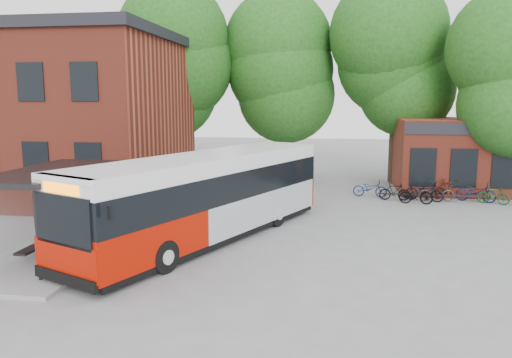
# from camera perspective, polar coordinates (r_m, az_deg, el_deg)

# --- Properties ---
(ground) EXTENTS (100.00, 100.00, 0.00)m
(ground) POSITION_cam_1_polar(r_m,az_deg,el_deg) (16.93, -6.64, -8.44)
(ground) COLOR slate
(station_building) EXTENTS (18.40, 10.40, 8.50)m
(station_building) POSITION_cam_1_polar(r_m,az_deg,el_deg) (30.07, -26.68, 6.57)
(station_building) COLOR maroon
(station_building) RESTS_ON ground
(bus_shelter) EXTENTS (3.60, 7.00, 2.90)m
(bus_shelter) POSITION_cam_1_polar(r_m,az_deg,el_deg) (17.41, -22.10, -3.62)
(bus_shelter) COLOR black
(bus_shelter) RESTS_ON ground
(bike_rail) EXTENTS (5.20, 0.10, 0.38)m
(bike_rail) POSITION_cam_1_polar(r_m,az_deg,el_deg) (26.47, 19.32, -2.06)
(bike_rail) COLOR black
(bike_rail) RESTS_ON ground
(tree_0) EXTENTS (7.92, 7.92, 11.00)m
(tree_0) POSITION_cam_1_polar(r_m,az_deg,el_deg) (33.20, -9.55, 9.71)
(tree_0) COLOR #184713
(tree_0) RESTS_ON ground
(tree_1) EXTENTS (7.92, 7.92, 10.40)m
(tree_1) POSITION_cam_1_polar(r_m,az_deg,el_deg) (32.72, 2.91, 9.31)
(tree_1) COLOR #184713
(tree_1) RESTS_ON ground
(tree_2) EXTENTS (7.92, 7.92, 11.00)m
(tree_2) POSITION_cam_1_polar(r_m,az_deg,el_deg) (31.76, 15.57, 9.54)
(tree_2) COLOR #184713
(tree_2) RESTS_ON ground
(tree_3) EXTENTS (7.04, 7.04, 9.28)m
(tree_3) POSITION_cam_1_polar(r_m,az_deg,el_deg) (28.87, 26.41, 7.29)
(tree_3) COLOR #184713
(tree_3) RESTS_ON ground
(city_bus) EXTENTS (7.38, 12.29, 3.12)m
(city_bus) POSITION_cam_1_polar(r_m,az_deg,el_deg) (18.14, -5.55, -2.13)
(city_bus) COLOR #A30E00
(city_bus) RESTS_ON ground
(bicycle_0) EXTENTS (1.81, 0.83, 0.92)m
(bicycle_0) POSITION_cam_1_polar(r_m,az_deg,el_deg) (26.83, 12.89, -1.04)
(bicycle_0) COLOR navy
(bicycle_0) RESTS_ON ground
(bicycle_1) EXTENTS (1.53, 0.50, 0.91)m
(bicycle_1) POSITION_cam_1_polar(r_m,az_deg,el_deg) (26.23, 15.54, -1.39)
(bicycle_1) COLOR black
(bicycle_1) RESTS_ON ground
(bicycle_2) EXTENTS (2.01, 1.34, 1.00)m
(bicycle_2) POSITION_cam_1_polar(r_m,az_deg,el_deg) (26.51, 18.70, -1.33)
(bicycle_2) COLOR black
(bicycle_2) RESTS_ON ground
(bicycle_3) EXTENTS (1.64, 0.57, 0.97)m
(bicycle_3) POSITION_cam_1_polar(r_m,az_deg,el_deg) (25.59, 17.84, -1.68)
(bicycle_3) COLOR black
(bicycle_3) RESTS_ON ground
(bicycle_4) EXTENTS (1.83, 0.80, 0.93)m
(bicycle_4) POSITION_cam_1_polar(r_m,az_deg,el_deg) (26.63, 19.90, -1.42)
(bicycle_4) COLOR #342D27
(bicycle_4) RESTS_ON ground
(bicycle_5) EXTENTS (1.79, 1.09, 1.04)m
(bicycle_5) POSITION_cam_1_polar(r_m,az_deg,el_deg) (27.45, 21.05, -1.07)
(bicycle_5) COLOR #421109
(bicycle_5) RESTS_ON ground
(bicycle_6) EXTENTS (2.00, 1.27, 0.99)m
(bicycle_6) POSITION_cam_1_polar(r_m,az_deg,el_deg) (27.20, 23.83, -1.38)
(bicycle_6) COLOR #081639
(bicycle_6) RESTS_ON ground
(bicycle_7) EXTENTS (1.53, 0.97, 0.89)m
(bicycle_7) POSITION_cam_1_polar(r_m,az_deg,el_deg) (26.99, 25.51, -1.68)
(bicycle_7) COLOR #0F3F1D
(bicycle_7) RESTS_ON ground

